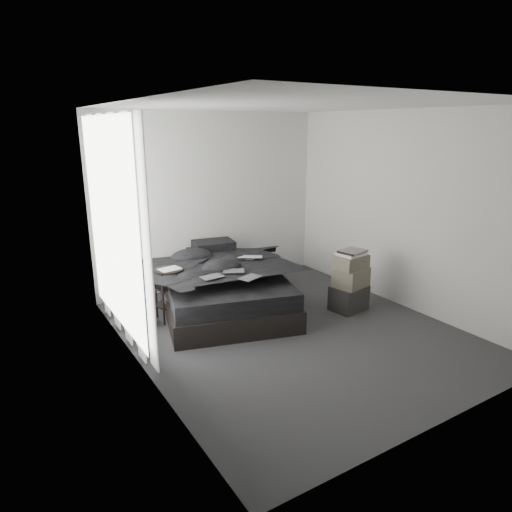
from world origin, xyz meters
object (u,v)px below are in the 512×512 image
box_lower (349,298)px  laptop (250,253)px  side_stand (170,295)px  bed (224,300)px

box_lower → laptop: bearing=142.1°
laptop → box_lower: bearing=-4.2°
side_stand → box_lower: (2.16, -0.95, -0.17)m
laptop → box_lower: size_ratio=0.73×
bed → box_lower: box_lower is taller
laptop → box_lower: laptop is taller
bed → box_lower: (1.43, -0.87, 0.03)m
bed → side_stand: bearing=-170.1°
laptop → side_stand: laptop is taller
box_lower → bed: bearing=148.6°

